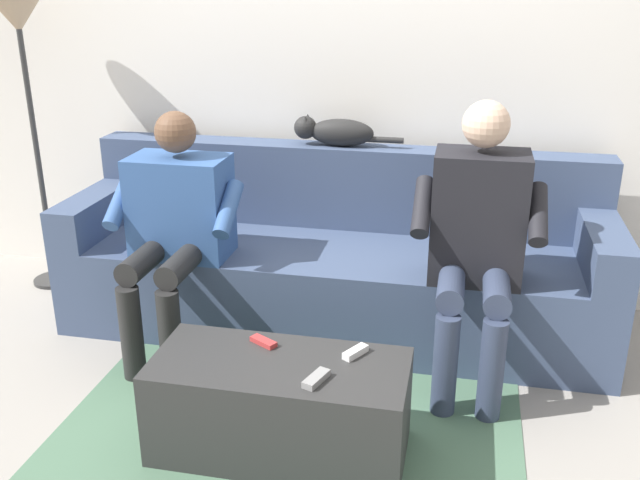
% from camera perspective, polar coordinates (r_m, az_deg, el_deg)
% --- Properties ---
extents(ground_plane, '(8.00, 8.00, 0.00)m').
position_cam_1_polar(ground_plane, '(3.04, -1.48, -12.73)').
color(ground_plane, gray).
extents(back_wall, '(5.81, 0.06, 2.40)m').
position_cam_1_polar(back_wall, '(3.75, 2.75, 13.47)').
color(back_wall, silver).
rests_on(back_wall, ground).
extents(couch, '(2.63, 0.80, 0.86)m').
position_cam_1_polar(couch, '(3.54, 1.27, -2.01)').
color(couch, '#3D4C6B').
rests_on(couch, ground).
extents(coffee_table, '(0.93, 0.42, 0.37)m').
position_cam_1_polar(coffee_table, '(2.66, -3.24, -13.31)').
color(coffee_table, '#2D2D2D').
rests_on(coffee_table, ground).
extents(person_left_seated, '(0.54, 0.58, 1.21)m').
position_cam_1_polar(person_left_seated, '(3.00, 12.63, 0.71)').
color(person_left_seated, black).
rests_on(person_left_seated, ground).
extents(person_right_seated, '(0.60, 0.60, 1.11)m').
position_cam_1_polar(person_right_seated, '(3.27, -11.61, 1.66)').
color(person_right_seated, '#335693').
rests_on(person_right_seated, ground).
extents(cat_on_backrest, '(0.56, 0.13, 0.15)m').
position_cam_1_polar(cat_on_backrest, '(3.60, 1.17, 8.78)').
color(cat_on_backrest, black).
rests_on(cat_on_backrest, couch).
extents(remote_white, '(0.09, 0.11, 0.03)m').
position_cam_1_polar(remote_white, '(2.60, 2.88, -9.05)').
color(remote_white, white).
rests_on(remote_white, coffee_table).
extents(remote_gray, '(0.08, 0.13, 0.02)m').
position_cam_1_polar(remote_gray, '(2.44, -0.31, -11.16)').
color(remote_gray, gray).
rests_on(remote_gray, coffee_table).
extents(remote_red, '(0.12, 0.09, 0.02)m').
position_cam_1_polar(remote_red, '(2.68, -4.60, -8.20)').
color(remote_red, '#B73333').
rests_on(remote_red, coffee_table).
extents(floor_rug, '(1.79, 1.60, 0.01)m').
position_cam_1_polar(floor_rug, '(2.87, -2.49, -14.94)').
color(floor_rug, '#4C7056').
rests_on(floor_rug, ground).
extents(floor_lamp, '(0.32, 0.32, 1.61)m').
position_cam_1_polar(floor_lamp, '(4.06, -23.12, 15.08)').
color(floor_lamp, '#2D2D2D').
rests_on(floor_lamp, ground).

